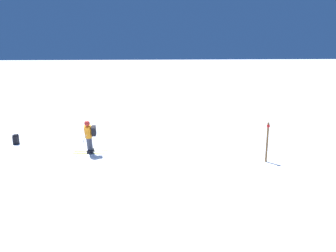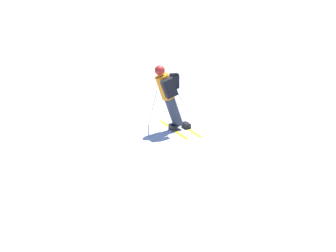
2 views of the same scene
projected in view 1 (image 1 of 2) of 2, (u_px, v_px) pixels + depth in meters
name	position (u px, v px, depth m)	size (l,w,h in m)	color
ground_plane	(91.00, 151.00, 15.68)	(300.00, 300.00, 0.00)	white
skier	(89.00, 135.00, 15.02)	(1.37, 1.64, 1.69)	yellow
spare_backpack	(16.00, 139.00, 16.85)	(0.32, 0.25, 0.50)	black
trail_marker	(267.00, 140.00, 14.02)	(0.13, 0.13, 1.75)	brown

